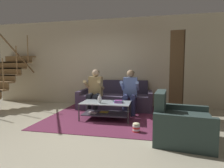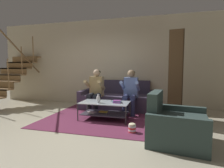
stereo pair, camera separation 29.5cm
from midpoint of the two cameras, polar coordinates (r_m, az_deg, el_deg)
name	(u,v)px [view 1 (the left image)]	position (r m, az deg, el deg)	size (l,w,h in m)	color
ground	(81,127)	(3.89, -12.18, -13.70)	(16.80, 16.80, 0.00)	#B7B096
back_partition	(107,63)	(6.03, -3.08, 6.99)	(8.40, 0.12, 2.90)	beige
staircase_run	(0,78)	(6.58, -33.79, 1.74)	(1.09, 2.23, 2.62)	olive
couch	(115,99)	(5.51, -0.39, -4.99)	(2.25, 0.97, 0.87)	#40374D
person_seated_left	(95,89)	(5.04, -7.35, -1.59)	(0.50, 0.58, 1.22)	black
person_seated_right	(130,90)	(4.82, 4.16, -1.93)	(0.50, 0.58, 1.21)	navy
coffee_table	(106,108)	(4.31, -4.10, -7.80)	(1.18, 0.64, 0.43)	#AEBBC3
area_rug	(110,114)	(4.85, -2.30, -9.76)	(3.00, 3.21, 0.01)	#652743
vase	(100,99)	(4.18, -6.08, -4.93)	(0.10, 0.10, 0.20)	silver
book_stack	(118,102)	(4.19, 0.08, -5.78)	(0.24, 0.16, 0.06)	purple
bookshelf	(177,85)	(4.54, 18.83, -0.37)	(0.42, 0.95, 2.07)	#4E3821
armchair	(180,125)	(3.25, 18.93, -12.46)	(1.03, 1.06, 0.84)	#30423F
popcorn_tub	(136,127)	(3.53, 5.49, -13.95)	(0.14, 0.14, 0.19)	red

